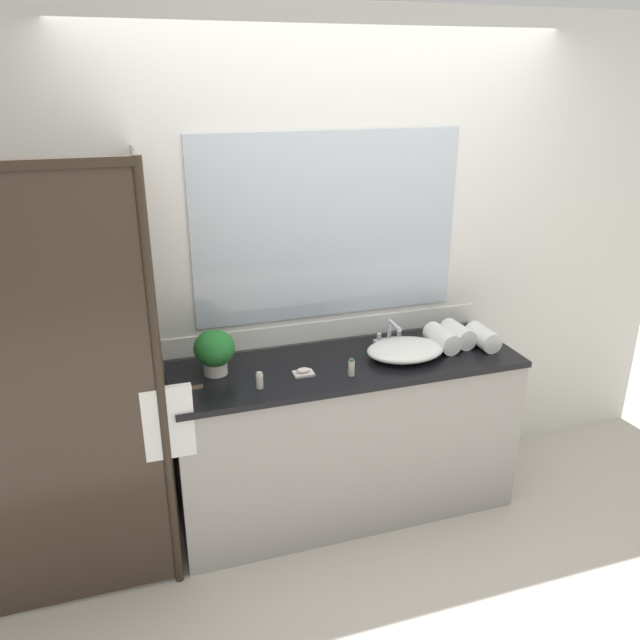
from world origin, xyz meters
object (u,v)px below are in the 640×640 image
soap_dish (303,372)px  amenity_bottle_lotion (260,381)px  rolled_towel_far_edge (442,338)px  sink_basin (405,350)px  faucet (390,335)px  amenity_bottle_shampoo (351,368)px  rolled_towel_middle (458,334)px  rolled_towel_near_edge (483,337)px  potted_plant (214,350)px

soap_dish → amenity_bottle_lotion: 0.25m
amenity_bottle_lotion → rolled_towel_far_edge: bearing=8.4°
sink_basin → rolled_towel_far_edge: (0.23, 0.04, 0.02)m
faucet → sink_basin: bearing=-90.0°
soap_dish → amenity_bottle_shampoo: (0.22, -0.08, 0.03)m
sink_basin → soap_dish: (-0.56, -0.04, -0.03)m
rolled_towel_middle → sink_basin: bearing=-168.7°
rolled_towel_far_edge → soap_dish: bearing=-174.3°
sink_basin → faucet: bearing=90.0°
rolled_towel_near_edge → rolled_towel_middle: rolled_towel_middle is taller
potted_plant → rolled_towel_middle: (1.31, -0.04, -0.07)m
amenity_bottle_lotion → sink_basin: bearing=7.8°
faucet → potted_plant: bearing=-174.9°
rolled_towel_near_edge → rolled_towel_far_edge: (-0.22, 0.05, 0.00)m
sink_basin → rolled_towel_near_edge: size_ratio=1.99×
amenity_bottle_lotion → potted_plant: bearing=128.2°
faucet → soap_dish: bearing=-157.6°
potted_plant → amenity_bottle_lotion: size_ratio=2.78×
rolled_towel_near_edge → sink_basin: bearing=179.1°
faucet → rolled_towel_far_edge: 0.28m
faucet → amenity_bottle_lotion: (-0.80, -0.31, -0.01)m
faucet → amenity_bottle_shampoo: (-0.34, -0.31, -0.00)m
amenity_bottle_shampoo → potted_plant: bearing=160.3°
sink_basin → amenity_bottle_lotion: 0.81m
sink_basin → rolled_towel_middle: rolled_towel_middle is taller
amenity_bottle_lotion → amenity_bottle_shampoo: bearing=-0.9°
rolled_towel_near_edge → rolled_towel_middle: (-0.11, 0.08, 0.00)m
sink_basin → rolled_towel_far_edge: rolled_towel_far_edge is taller
potted_plant → sink_basin: bearing=-6.3°
amenity_bottle_shampoo → rolled_towel_far_edge: rolled_towel_far_edge is taller
soap_dish → amenity_bottle_shampoo: size_ratio=1.13×
soap_dish → rolled_towel_near_edge: bearing=1.7°
faucet → rolled_towel_far_edge: faucet is taller
potted_plant → faucet: bearing=5.1°
amenity_bottle_lotion → amenity_bottle_shampoo: (0.46, -0.01, 0.00)m
rolled_towel_middle → rolled_towel_near_edge: bearing=-34.6°
faucet → potted_plant: (-0.97, -0.09, 0.08)m
amenity_bottle_lotion → rolled_towel_near_edge: bearing=4.7°
rolled_towel_near_edge → rolled_towel_middle: 0.13m
faucet → potted_plant: 0.98m
rolled_towel_near_edge → rolled_towel_far_edge: rolled_towel_far_edge is taller
potted_plant → soap_dish: potted_plant is taller
sink_basin → rolled_towel_middle: (0.34, 0.07, 0.02)m
rolled_towel_far_edge → rolled_towel_middle: bearing=13.6°
sink_basin → faucet: size_ratio=2.42×
potted_plant → rolled_towel_near_edge: bearing=-4.6°
rolled_towel_near_edge → potted_plant: bearing=175.4°
amenity_bottle_lotion → amenity_bottle_shampoo: amenity_bottle_shampoo is taller
rolled_towel_middle → rolled_towel_far_edge: 0.11m
faucet → soap_dish: (-0.56, -0.23, -0.03)m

